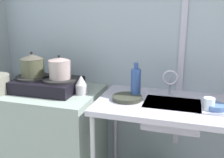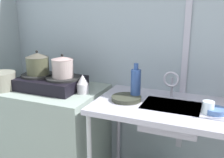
# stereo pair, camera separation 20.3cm
# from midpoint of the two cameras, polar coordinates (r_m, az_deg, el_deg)

# --- Properties ---
(wall_back) EXTENTS (4.58, 0.10, 2.60)m
(wall_back) POSITION_cam_midpoint_polar(r_m,az_deg,el_deg) (2.24, 17.42, 7.36)
(wall_back) COLOR #8D9BA7
(wall_back) RESTS_ON ground
(wall_metal_strip) EXTENTS (0.05, 0.01, 2.08)m
(wall_metal_strip) POSITION_cam_midpoint_polar(r_m,az_deg,el_deg) (2.18, 12.97, 10.89)
(wall_metal_strip) COLOR #A9A7BA
(counter_concrete) EXTENTS (0.97, 0.68, 0.90)m
(counter_concrete) POSITION_cam_midpoint_polar(r_m,az_deg,el_deg) (2.52, -16.61, -12.18)
(counter_concrete) COLOR gray
(counter_concrete) RESTS_ON ground
(counter_sink) EXTENTS (1.33, 0.68, 0.90)m
(counter_sink) POSITION_cam_midpoint_polar(r_m,az_deg,el_deg) (1.99, 13.02, -7.40)
(counter_sink) COLOR #A9A7BA
(counter_sink) RESTS_ON ground
(stove) EXTENTS (0.56, 0.40, 0.12)m
(stove) POSITION_cam_midpoint_polar(r_m,az_deg,el_deg) (2.31, -16.65, -1.11)
(stove) COLOR black
(stove) RESTS_ON counter_concrete
(pot_on_left_burner) EXTENTS (0.20, 0.20, 0.22)m
(pot_on_left_burner) POSITION_cam_midpoint_polar(r_m,az_deg,el_deg) (2.35, -19.63, 2.88)
(pot_on_left_burner) COLOR #454733
(pot_on_left_burner) RESTS_ON stove
(pot_on_right_burner) EXTENTS (0.19, 0.19, 0.20)m
(pot_on_right_burner) POSITION_cam_midpoint_polar(r_m,az_deg,el_deg) (2.20, -14.09, 2.36)
(pot_on_right_burner) COLOR #A59290
(pot_on_right_burner) RESTS_ON stove
(percolator) EXTENTS (0.10, 0.10, 0.16)m
(percolator) POSITION_cam_midpoint_polar(r_m,az_deg,el_deg) (2.14, -9.51, -1.39)
(percolator) COLOR silver
(percolator) RESTS_ON counter_concrete
(sink_basin) EXTENTS (0.42, 0.30, 0.18)m
(sink_basin) POSITION_cam_midpoint_polar(r_m,az_deg,el_deg) (2.00, 10.20, -7.73)
(sink_basin) COLOR #A9A7BA
(sink_basin) RESTS_ON counter_sink
(faucet) EXTENTS (0.12, 0.07, 0.22)m
(faucet) POSITION_cam_midpoint_polar(r_m,az_deg,el_deg) (2.05, 10.06, -0.11)
(faucet) COLOR #A9A7BA
(faucet) RESTS_ON counter_sink
(frying_pan) EXTENTS (0.23, 0.23, 0.03)m
(frying_pan) POSITION_cam_midpoint_polar(r_m,az_deg,el_deg) (2.00, 0.50, -4.25)
(frying_pan) COLOR #323529
(frying_pan) RESTS_ON counter_sink
(cup_by_rack) EXTENTS (0.08, 0.08, 0.08)m
(cup_by_rack) POSITION_cam_midpoint_polar(r_m,az_deg,el_deg) (1.90, 17.85, -5.25)
(cup_by_rack) COLOR white
(cup_by_rack) RESTS_ON counter_sink
(small_bowl_on_drainboard) EXTENTS (0.15, 0.15, 0.04)m
(small_bowl_on_drainboard) POSITION_cam_midpoint_polar(r_m,az_deg,el_deg) (1.92, 19.19, -5.87)
(small_bowl_on_drainboard) COLOR #4D70AF
(small_bowl_on_drainboard) RESTS_ON counter_sink
(bottle_by_sink) EXTENTS (0.08, 0.08, 0.28)m
(bottle_by_sink) POSITION_cam_midpoint_polar(r_m,az_deg,el_deg) (2.02, 2.44, -0.87)
(bottle_by_sink) COLOR navy
(bottle_by_sink) RESTS_ON counter_sink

